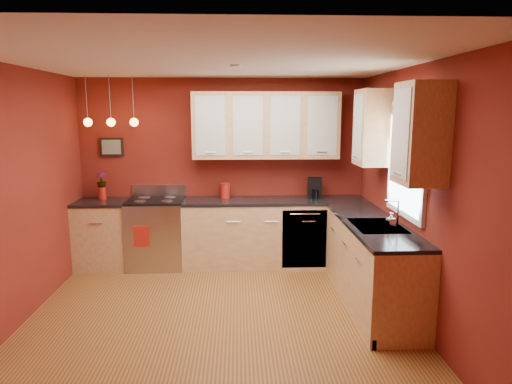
{
  "coord_description": "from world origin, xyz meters",
  "views": [
    {
      "loc": [
        0.21,
        -4.38,
        2.15
      ],
      "look_at": [
        0.43,
        1.0,
        1.19
      ],
      "focal_mm": 32.0,
      "sensor_mm": 36.0,
      "label": 1
    }
  ],
  "objects_px": {
    "sink": "(377,228)",
    "red_canister": "(225,190)",
    "gas_range": "(157,233)",
    "coffee_maker": "(315,189)",
    "soap_pump": "(391,221)"
  },
  "relations": [
    {
      "from": "sink",
      "to": "red_canister",
      "type": "bearing_deg",
      "value": 135.47
    },
    {
      "from": "red_canister",
      "to": "gas_range",
      "type": "bearing_deg",
      "value": -171.56
    },
    {
      "from": "coffee_maker",
      "to": "soap_pump",
      "type": "xyz_separation_m",
      "value": [
        0.5,
        -1.74,
        -0.04
      ]
    },
    {
      "from": "red_canister",
      "to": "soap_pump",
      "type": "distance_m",
      "value": 2.51
    },
    {
      "from": "sink",
      "to": "coffee_maker",
      "type": "relative_size",
      "value": 2.47
    },
    {
      "from": "coffee_maker",
      "to": "soap_pump",
      "type": "height_order",
      "value": "coffee_maker"
    },
    {
      "from": "sink",
      "to": "gas_range",
      "type": "bearing_deg",
      "value": 150.22
    },
    {
      "from": "gas_range",
      "to": "sink",
      "type": "xyz_separation_m",
      "value": [
        2.62,
        -1.5,
        0.43
      ]
    },
    {
      "from": "gas_range",
      "to": "sink",
      "type": "relative_size",
      "value": 1.59
    },
    {
      "from": "sink",
      "to": "soap_pump",
      "type": "distance_m",
      "value": 0.2
    },
    {
      "from": "soap_pump",
      "to": "gas_range",
      "type": "bearing_deg",
      "value": 148.82
    },
    {
      "from": "red_canister",
      "to": "soap_pump",
      "type": "bearing_deg",
      "value": -45.38
    },
    {
      "from": "coffee_maker",
      "to": "sink",
      "type": "bearing_deg",
      "value": -66.76
    },
    {
      "from": "coffee_maker",
      "to": "gas_range",
      "type": "bearing_deg",
      "value": -168.51
    },
    {
      "from": "gas_range",
      "to": "coffee_maker",
      "type": "distance_m",
      "value": 2.29
    }
  ]
}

